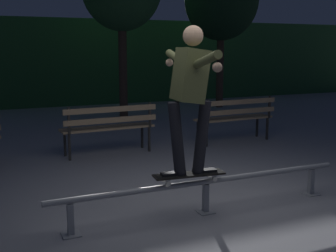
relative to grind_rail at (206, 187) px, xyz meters
name	(u,v)px	position (x,y,z in m)	size (l,w,h in m)	color
ground_plane	(204,212)	(0.00, 0.02, -0.29)	(90.00, 90.00, 0.00)	gray
hedge_backdrop	(54,62)	(0.00, 10.11, 1.06)	(24.00, 1.20, 2.71)	#234C28
grind_rail	(206,187)	(0.00, 0.00, 0.00)	(3.50, 0.18, 0.38)	gray
skateboard	(189,175)	(-0.21, 0.00, 0.17)	(0.79, 0.27, 0.09)	black
skateboarder	(190,88)	(-0.20, 0.00, 1.10)	(0.63, 1.40, 1.56)	black
park_bench_left_center	(109,124)	(-0.24, 2.97, 0.25)	(1.62, 0.48, 0.88)	#282623
park_bench_right_center	(236,115)	(2.27, 2.97, 0.25)	(1.62, 0.48, 0.88)	#282623
tree_far_right	(221,0)	(4.56, 7.49, 2.92)	(2.21, 2.21, 4.44)	#3D2D23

